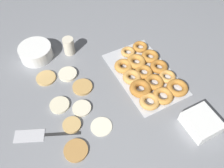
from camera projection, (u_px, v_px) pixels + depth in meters
The scene contains 14 objects.
ground_plane at pixel (100, 95), 1.16m from camera, with size 3.00×3.00×0.00m, color gray.
pancake_0 at pixel (68, 74), 1.23m from camera, with size 0.10×0.10×0.02m, color beige.
pancake_1 at pixel (76, 150), 0.98m from camera, with size 0.10×0.10×0.01m, color #B27F42.
pancake_2 at pixel (46, 78), 1.22m from camera, with size 0.10×0.10×0.01m, color tan.
pancake_3 at pixel (82, 108), 1.11m from camera, with size 0.09×0.09×0.01m, color beige.
pancake_4 at pixel (82, 87), 1.18m from camera, with size 0.10×0.10×0.01m, color tan.
pancake_5 at pixel (72, 125), 1.05m from camera, with size 0.08×0.08×0.01m, color tan.
pancake_6 at pixel (60, 105), 1.12m from camera, with size 0.09×0.09×0.01m, color beige.
pancake_7 at pixel (101, 126), 1.05m from camera, with size 0.10×0.10×0.01m, color silver.
donut_tray at pixel (147, 75), 1.22m from camera, with size 0.45×0.28×0.04m.
batter_bowl at pixel (36, 52), 1.29m from camera, with size 0.18×0.18×0.07m.
container_stack at pixel (201, 123), 1.04m from camera, with size 0.14×0.13×0.06m.
paper_cup at pixel (69, 46), 1.30m from camera, with size 0.06×0.06×0.10m.
spatula at pixel (37, 135), 1.03m from camera, with size 0.15×0.28×0.01m.
Camera 1 is at (-0.61, 0.25, 0.95)m, focal length 38.00 mm.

